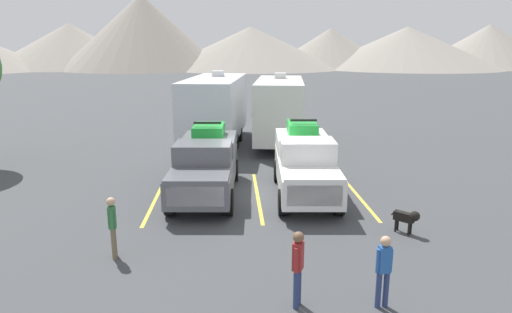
{
  "coord_description": "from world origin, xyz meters",
  "views": [
    {
      "loc": [
        -0.9,
        -15.56,
        5.24
      ],
      "look_at": [
        0.0,
        0.77,
        1.2
      ],
      "focal_mm": 31.73,
      "sensor_mm": 36.0,
      "label": 1
    }
  ],
  "objects": [
    {
      "name": "camper_trailer_b",
      "position": [
        1.66,
        8.23,
        1.99
      ],
      "size": [
        3.23,
        8.22,
        3.77
      ],
      "color": "silver",
      "rests_on": "ground"
    },
    {
      "name": "person_b",
      "position": [
        2.13,
        -7.42,
        0.9
      ],
      "size": [
        0.35,
        0.21,
        1.57
      ],
      "color": "navy",
      "rests_on": "ground"
    },
    {
      "name": "pickup_truck_a",
      "position": [
        -1.83,
        0.1,
        1.14
      ],
      "size": [
        2.39,
        5.62,
        2.51
      ],
      "color": "#595B60",
      "rests_on": "ground"
    },
    {
      "name": "person_a",
      "position": [
        0.4,
        -7.3,
        0.95
      ],
      "size": [
        0.27,
        0.34,
        1.65
      ],
      "color": "navy",
      "rests_on": "ground"
    },
    {
      "name": "mountain_ridge",
      "position": [
        -2.0,
        89.9,
        5.41
      ],
      "size": [
        154.45,
        48.78,
        16.04
      ],
      "color": "gray",
      "rests_on": "ground"
    },
    {
      "name": "lot_stripe_c",
      "position": [
        3.59,
        -0.23,
        0.0
      ],
      "size": [
        0.12,
        5.5,
        0.01
      ],
      "primitive_type": "cube",
      "color": "gold",
      "rests_on": "ground"
    },
    {
      "name": "lot_stripe_a",
      "position": [
        -3.59,
        -0.23,
        0.0
      ],
      "size": [
        0.12,
        5.5,
        0.01
      ],
      "primitive_type": "cube",
      "color": "gold",
      "rests_on": "ground"
    },
    {
      "name": "person_c",
      "position": [
        -3.89,
        -4.86,
        0.92
      ],
      "size": [
        0.22,
        0.35,
        1.6
      ],
      "color": "#726047",
      "rests_on": "ground"
    },
    {
      "name": "camper_trailer_a",
      "position": [
        -1.75,
        8.47,
        2.04
      ],
      "size": [
        3.56,
        9.12,
        3.87
      ],
      "color": "silver",
      "rests_on": "ground"
    },
    {
      "name": "lot_stripe_b",
      "position": [
        0.0,
        -0.23,
        0.0
      ],
      "size": [
        0.12,
        5.5,
        0.01
      ],
      "primitive_type": "cube",
      "color": "gold",
      "rests_on": "ground"
    },
    {
      "name": "ground_plane",
      "position": [
        0.0,
        0.0,
        0.0
      ],
      "size": [
        240.0,
        240.0,
        0.0
      ],
      "primitive_type": "plane",
      "color": "#3F4244"
    },
    {
      "name": "pickup_truck_b",
      "position": [
        1.69,
        -0.12,
        1.18
      ],
      "size": [
        2.3,
        5.49,
        2.61
      ],
      "color": "white",
      "rests_on": "ground"
    },
    {
      "name": "dog",
      "position": [
        4.06,
        -3.82,
        0.5
      ],
      "size": [
        0.65,
        0.66,
        0.73
      ],
      "color": "black",
      "rests_on": "ground"
    }
  ]
}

